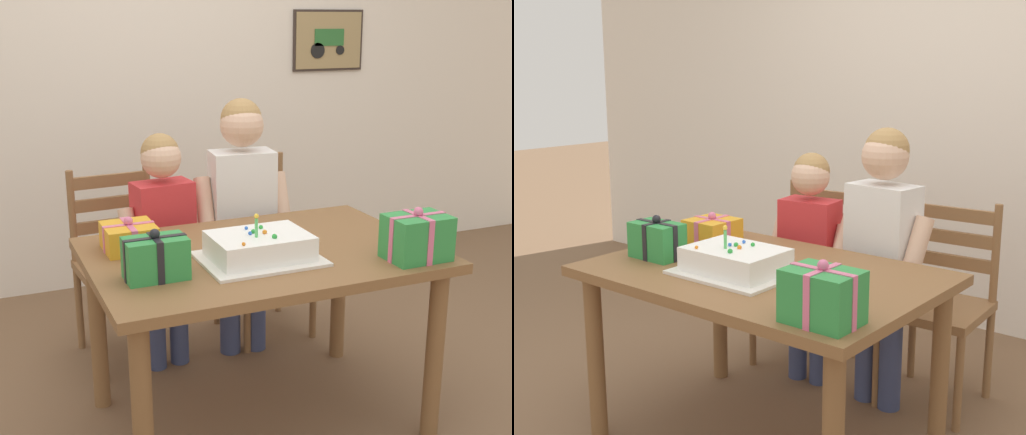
% 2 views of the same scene
% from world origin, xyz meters
% --- Properties ---
extents(ground_plane, '(20.00, 20.00, 0.00)m').
position_xyz_m(ground_plane, '(0.00, 0.00, 0.00)').
color(ground_plane, brown).
extents(back_wall, '(6.40, 0.11, 2.60)m').
position_xyz_m(back_wall, '(0.00, 1.84, 1.30)').
color(back_wall, silver).
rests_on(back_wall, ground).
extents(dining_table, '(1.32, 0.91, 0.74)m').
position_xyz_m(dining_table, '(0.00, 0.00, 0.64)').
color(dining_table, brown).
rests_on(dining_table, ground).
extents(birthday_cake, '(0.44, 0.34, 0.19)m').
position_xyz_m(birthday_cake, '(-0.05, -0.10, 0.79)').
color(birthday_cake, white).
rests_on(birthday_cake, dining_table).
extents(gift_box_red_large, '(0.22, 0.14, 0.18)m').
position_xyz_m(gift_box_red_large, '(-0.45, -0.13, 0.82)').
color(gift_box_red_large, '#2D8E42').
rests_on(gift_box_red_large, dining_table).
extents(gift_box_beside_cake, '(0.20, 0.21, 0.14)m').
position_xyz_m(gift_box_beside_cake, '(-0.46, 0.21, 0.80)').
color(gift_box_beside_cake, gold).
rests_on(gift_box_beside_cake, dining_table).
extents(gift_box_corner_small, '(0.23, 0.17, 0.20)m').
position_xyz_m(gift_box_corner_small, '(0.50, -0.32, 0.83)').
color(gift_box_corner_small, '#2D8E42').
rests_on(gift_box_corner_small, dining_table).
extents(chair_left, '(0.45, 0.45, 0.92)m').
position_xyz_m(chair_left, '(-0.37, 0.82, 0.47)').
color(chair_left, brown).
rests_on(chair_left, ground).
extents(chair_right, '(0.44, 0.44, 0.92)m').
position_xyz_m(chair_right, '(0.36, 0.82, 0.47)').
color(chair_right, brown).
rests_on(chair_right, ground).
extents(child_older, '(0.47, 0.28, 1.26)m').
position_xyz_m(child_older, '(0.18, 0.61, 0.77)').
color(child_older, '#38426B').
rests_on(child_older, ground).
extents(child_younger, '(0.42, 0.25, 1.13)m').
position_xyz_m(child_younger, '(-0.21, 0.61, 0.68)').
color(child_younger, '#38426B').
rests_on(child_younger, ground).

